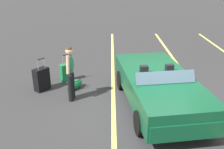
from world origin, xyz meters
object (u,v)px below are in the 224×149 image
suitcase_large_black (42,79)px  suitcase_medium_bright (66,72)px  convertible_car (160,90)px  traveler_person (70,71)px  duffel_bag (75,84)px

suitcase_large_black → suitcase_medium_bright: (-0.74, 0.67, -0.06)m
convertible_car → suitcase_large_black: size_ratio=3.98×
suitcase_medium_bright → traveler_person: 1.58m
suitcase_medium_bright → traveler_person: bearing=159.7°
suitcase_medium_bright → duffel_bag: 0.77m
duffel_bag → traveler_person: 1.08m
suitcase_large_black → traveler_person: 1.37m
suitcase_medium_bright → duffel_bag: bearing=174.5°
traveler_person → suitcase_medium_bright: bearing=111.5°
suitcase_medium_bright → traveler_person: size_ratio=0.60×
suitcase_large_black → duffel_bag: suitcase_large_black is taller
suitcase_medium_bright → traveler_person: (1.40, 0.39, 0.62)m
suitcase_medium_bright → duffel_bag: (0.65, 0.38, -0.16)m
suitcase_large_black → duffel_bag: bearing=-137.7°
traveler_person → convertible_car: bearing=-7.3°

